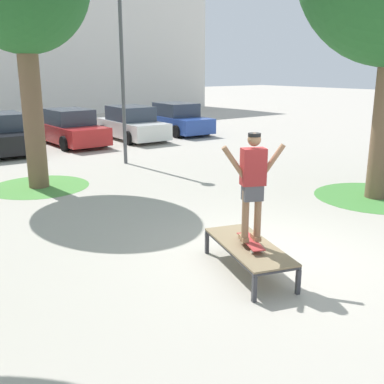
{
  "coord_description": "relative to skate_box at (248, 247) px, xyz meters",
  "views": [
    {
      "loc": [
        -5.54,
        -5.16,
        3.16
      ],
      "look_at": [
        -0.78,
        1.22,
        1.0
      ],
      "focal_mm": 42.76,
      "sensor_mm": 36.0,
      "label": 1
    }
  ],
  "objects": [
    {
      "name": "light_post",
      "position": [
        2.64,
        8.87,
        3.41
      ],
      "size": [
        0.36,
        0.36,
        5.83
      ],
      "color": "#4C4C51",
      "rests_on": "ground"
    },
    {
      "name": "skate_box",
      "position": [
        0.0,
        0.0,
        0.0
      ],
      "size": [
        1.3,
        2.04,
        0.46
      ],
      "color": "#38383D",
      "rests_on": "ground"
    },
    {
      "name": "car_black",
      "position": [
        -0.13,
        13.66,
        0.28
      ],
      "size": [
        2.09,
        4.29,
        1.5
      ],
      "color": "black",
      "rests_on": "ground"
    },
    {
      "name": "grass_patch_mid_back",
      "position": [
        -0.84,
        7.44,
        -0.41
      ],
      "size": [
        2.7,
        2.7,
        0.01
      ],
      "primitive_type": "cylinder",
      "color": "#519342",
      "rests_on": "ground"
    },
    {
      "name": "car_blue",
      "position": [
        8.34,
        13.95,
        0.28
      ],
      "size": [
        2.11,
        4.29,
        1.5
      ],
      "color": "#28479E",
      "rests_on": "ground"
    },
    {
      "name": "grass_patch_near_right",
      "position": [
        5.63,
        1.28,
        -0.41
      ],
      "size": [
        3.0,
        3.0,
        0.01
      ],
      "primitive_type": "cylinder",
      "color": "#47893D",
      "rests_on": "ground"
    },
    {
      "name": "ground_plane",
      "position": [
        0.78,
        0.28,
        -0.41
      ],
      "size": [
        120.0,
        120.0,
        0.0
      ],
      "primitive_type": "plane",
      "color": "#B2AA9E"
    },
    {
      "name": "car_red",
      "position": [
        2.69,
        13.75,
        0.28
      ],
      "size": [
        1.98,
        4.23,
        1.5
      ],
      "color": "red",
      "rests_on": "ground"
    },
    {
      "name": "skater",
      "position": [
        -0.02,
        -0.06,
        1.12
      ],
      "size": [
        0.94,
        0.49,
        1.69
      ],
      "color": "#8E6647",
      "rests_on": "skateboard"
    },
    {
      "name": "car_white",
      "position": [
        5.52,
        13.51,
        0.28
      ],
      "size": [
        2.05,
        4.26,
        1.5
      ],
      "color": "silver",
      "rests_on": "ground"
    },
    {
      "name": "skateboard",
      "position": [
        -0.02,
        -0.07,
        0.12
      ],
      "size": [
        0.51,
        0.81,
        0.09
      ],
      "color": "#B23333",
      "rests_on": "skate_box"
    }
  ]
}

